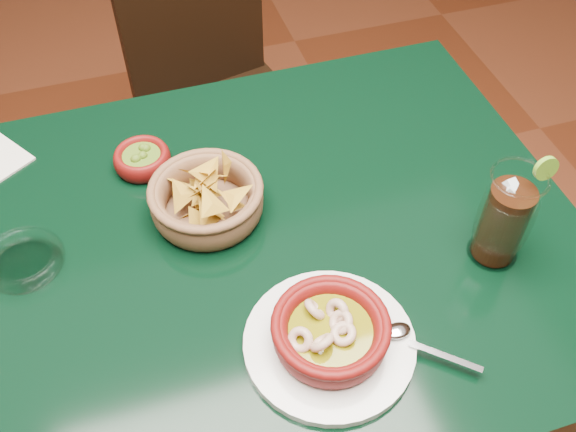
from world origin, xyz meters
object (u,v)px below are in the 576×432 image
object	(u,v)px
dining_chair	(219,98)
shrimp_plate	(330,334)
chip_basket	(207,199)
cola_drink	(505,218)
dining_table	(202,291)

from	to	relation	value
dining_chair	shrimp_plate	size ratio (longest dim) A/B	2.94
dining_chair	chip_basket	size ratio (longest dim) A/B	4.04
shrimp_plate	cola_drink	size ratio (longest dim) A/B	1.57
dining_table	shrimp_plate	world-z (taller)	shrimp_plate
dining_table	cola_drink	world-z (taller)	cola_drink
chip_basket	cola_drink	xyz separation A→B (m)	(0.39, -0.21, 0.05)
cola_drink	shrimp_plate	bearing A→B (deg)	-165.32
chip_basket	cola_drink	size ratio (longest dim) A/B	1.14
dining_table	dining_chair	world-z (taller)	dining_chair
chip_basket	dining_chair	bearing A→B (deg)	77.22
shrimp_plate	cola_drink	xyz separation A→B (m)	(0.29, 0.08, 0.05)
dining_table	dining_chair	bearing A→B (deg)	75.62
dining_chair	chip_basket	xyz separation A→B (m)	(-0.14, -0.63, 0.31)
cola_drink	chip_basket	bearing A→B (deg)	152.13
dining_table	cola_drink	bearing A→B (deg)	-17.20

